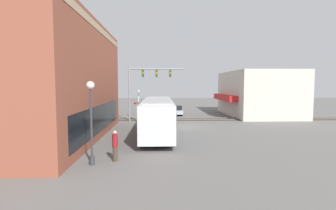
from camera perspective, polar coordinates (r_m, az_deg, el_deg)
The scene contains 11 objects.
ground_plane at distance 27.82m, azimuth 3.57°, elevation -4.79°, with size 120.00×120.00×0.00m, color #605E5B.
brick_building at distance 24.00m, azimuth -26.89°, elevation 4.71°, with size 18.83×10.54×9.55m.
shop_building at distance 40.62m, azimuth 18.83°, elevation 2.39°, with size 13.86×9.73×6.36m.
city_bus at distance 23.27m, azimuth -2.31°, elevation -2.22°, with size 12.49×2.59×3.18m.
traffic_signal_gantry at distance 31.97m, azimuth -4.87°, elevation 5.37°, with size 0.42×6.73×6.76m.
crossing_signal at distance 31.01m, azimuth -6.35°, elevation 0.41°, with size 1.41×1.18×3.81m.
streetlamp at distance 15.01m, azimuth -16.40°, elevation -2.16°, with size 0.44×0.44×4.66m.
rail_track_near at distance 33.73m, azimuth 2.60°, elevation -3.11°, with size 2.60×60.00×0.15m.
parked_car_silver at distance 38.84m, azimuth 1.71°, elevation -1.15°, with size 4.44×1.82×1.44m.
pedestrian_by_lamp at distance 15.71m, azimuth -11.45°, elevation -8.64°, with size 0.34×0.34×1.82m.
pedestrian_near_bus at distance 28.60m, azimuth 1.23°, elevation -2.87°, with size 0.34×0.34×1.62m.
Camera 1 is at (-27.34, 2.62, 4.47)m, focal length 28.00 mm.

